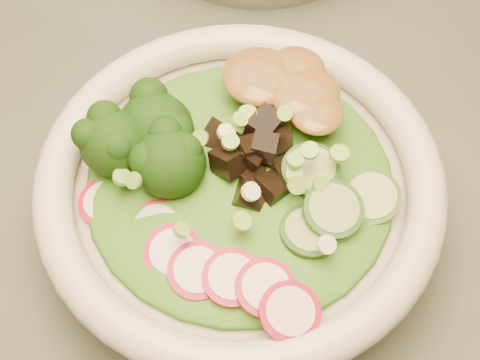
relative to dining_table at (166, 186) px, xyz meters
The scene contains 10 objects.
dining_table is the anchor object (origin of this frame).
salad_bowl 0.20m from the dining_table, 18.08° to the right, with size 0.29×0.29×0.08m.
lettuce_bed 0.22m from the dining_table, 18.08° to the right, with size 0.22×0.22×0.03m, color #1B6214.
broccoli_florets 0.21m from the dining_table, 45.92° to the right, with size 0.09×0.08×0.05m, color black, non-canonical shape.
radish_slices 0.26m from the dining_table, 37.40° to the right, with size 0.12×0.04×0.02m, color maroon, non-canonical shape.
cucumber_slices 0.27m from the dining_table, ahead, with size 0.08×0.08×0.04m, color #9AC06B, non-canonical shape.
mushroom_heap 0.23m from the dining_table, 12.81° to the right, with size 0.08×0.08×0.04m, color black, non-canonical shape.
tofu_cubes 0.22m from the dining_table, 14.20° to the left, with size 0.10×0.06×0.04m, color olive, non-canonical shape.
peanut_sauce 0.23m from the dining_table, 14.20° to the left, with size 0.08×0.06×0.02m, color brown.
scallion_garnish 0.24m from the dining_table, 18.08° to the right, with size 0.21×0.21×0.03m, color #7EBF43, non-canonical shape.
Camera 1 is at (0.27, -0.24, 1.22)m, focal length 50.00 mm.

